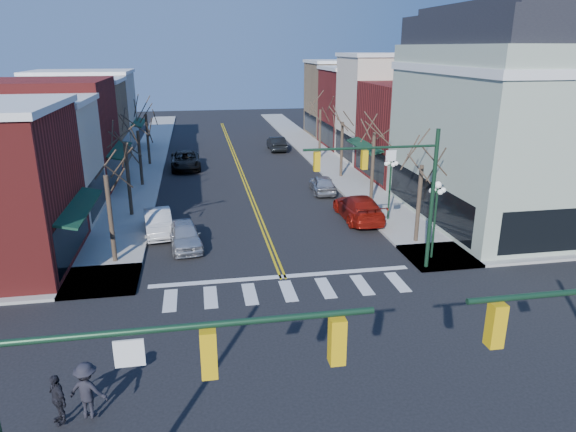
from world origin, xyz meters
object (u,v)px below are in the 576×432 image
car_left_near (185,235)px  car_left_mid (158,222)px  car_right_far (276,144)px  lamppost_midblock (390,177)px  pedestrian_dark_b (87,390)px  pedestrian_dark_a (58,399)px  lamppost_corner (436,207)px  car_right_mid (322,184)px  car_left_far (185,161)px  car_right_near (359,208)px  victorian_corner (522,117)px

car_left_near → car_left_mid: 2.98m
car_left_mid → car_right_far: (11.20, 25.08, 0.03)m
lamppost_midblock → pedestrian_dark_b: size_ratio=2.35×
lamppost_midblock → pedestrian_dark_a: 23.37m
lamppost_corner → car_left_near: size_ratio=1.02×
lamppost_corner → car_left_mid: lamppost_corner is taller
lamppost_midblock → car_right_mid: bearing=109.0°
car_right_far → car_left_near: bearing=70.3°
lamppost_corner → pedestrian_dark_a: bearing=-149.0°
lamppost_midblock → pedestrian_dark_b: lamppost_midblock is taller
lamppost_corner → car_left_far: (-13.17, 24.29, -2.17)m
lamppost_corner → car_right_far: size_ratio=0.94×
lamppost_corner → car_right_mid: lamppost_corner is taller
car_left_far → car_right_mid: car_left_far is taller
car_left_mid → car_right_mid: size_ratio=1.07×
pedestrian_dark_b → car_left_near: bearing=-82.7°
car_right_mid → pedestrian_dark_b: size_ratio=2.26×
pedestrian_dark_a → car_right_far: bearing=125.4°
lamppost_corner → car_right_near: 7.72m
victorian_corner → lamppost_midblock: bearing=176.6°
car_right_near → pedestrian_dark_a: pedestrian_dark_a is taller
car_right_near → car_right_mid: 6.82m
car_right_mid → car_right_far: (-0.83, 17.80, 0.05)m
victorian_corner → car_right_far: size_ratio=3.10×
lamppost_midblock → car_right_far: (-3.40, 25.27, -2.20)m
car_left_far → car_right_near: size_ratio=1.01×
victorian_corner → car_left_mid: 23.66m
car_left_mid → pedestrian_dark_b: (-1.06, -16.52, 0.34)m
victorian_corner → car_right_far: (-11.70, 25.77, -5.90)m
car_right_mid → pedestrian_dark_a: (-13.93, -23.90, 0.25)m
car_left_near → lamppost_midblock: bearing=3.0°
car_left_mid → car_left_far: bearing=77.9°
victorian_corner → pedestrian_dark_a: (-24.80, -15.93, -5.70)m
car_right_far → pedestrian_dark_a: bearing=72.0°
car_right_mid → car_left_near: bearing=47.1°
car_left_far → car_left_mid: bearing=-96.8°
victorian_corner → pedestrian_dark_b: size_ratio=7.74×
victorian_corner → lamppost_corner: bearing=-144.1°
lamppost_midblock → pedestrian_dark_a: lamppost_midblock is taller
victorian_corner → car_left_near: victorian_corner is taller
car_left_far → pedestrian_dark_b: 34.22m
pedestrian_dark_a → car_left_near: bearing=128.9°
victorian_corner → car_left_near: 22.19m
car_left_near → victorian_corner: bearing=-2.2°
lamppost_midblock → car_right_near: size_ratio=0.77×
lamppost_midblock → car_right_mid: lamppost_midblock is taller
car_right_near → car_right_mid: car_right_near is taller
lamppost_corner → car_right_mid: size_ratio=1.04×
car_right_near → car_left_far: bearing=-56.1°
car_right_far → pedestrian_dark_b: (-12.26, -41.60, 0.31)m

